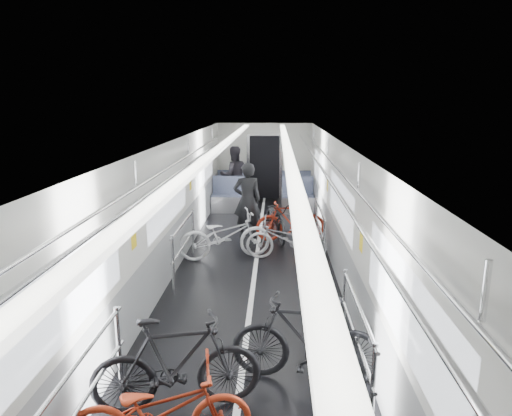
{
  "coord_description": "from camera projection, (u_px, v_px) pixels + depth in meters",
  "views": [
    {
      "loc": [
        0.38,
        -7.61,
        3.1
      ],
      "look_at": [
        0.0,
        0.82,
        1.1
      ],
      "focal_mm": 32.0,
      "sensor_mm": 36.0,
      "label": 1
    }
  ],
  "objects": [
    {
      "name": "bike_right_far",
      "position": [
        291.0,
        221.0,
        10.22
      ],
      "size": [
        1.61,
        0.63,
        0.94
      ],
      "primitive_type": "imported",
      "rotation": [
        0.0,
        0.0,
        -1.45
      ],
      "color": "maroon",
      "rests_on": "floor"
    },
    {
      "name": "bike_right_mid",
      "position": [
        287.0,
        239.0,
        9.04
      ],
      "size": [
        1.63,
        0.59,
        0.85
      ],
      "primitive_type": "imported",
      "rotation": [
        0.0,
        0.0,
        -1.58
      ],
      "color": "#9A999D",
      "rests_on": "floor"
    },
    {
      "name": "bike_left_near",
      "position": [
        160.0,
        411.0,
        4.03
      ],
      "size": [
        1.7,
        0.88,
        0.85
      ],
      "primitive_type": "imported",
      "rotation": [
        0.0,
        0.0,
        1.77
      ],
      "color": "#B53116",
      "rests_on": "floor"
    },
    {
      "name": "bike_left_mid",
      "position": [
        177.0,
        364.0,
        4.59
      ],
      "size": [
        1.79,
        0.86,
        1.04
      ],
      "primitive_type": "imported",
      "rotation": [
        0.0,
        0.0,
        1.79
      ],
      "color": "black",
      "rests_on": "floor"
    },
    {
      "name": "car_shell",
      "position": [
        258.0,
        196.0,
        9.6
      ],
      "size": [
        3.02,
        14.01,
        2.41
      ],
      "color": "black",
      "rests_on": "ground"
    },
    {
      "name": "bike_right_near",
      "position": [
        307.0,
        339.0,
        5.08
      ],
      "size": [
        1.74,
        0.64,
        1.02
      ],
      "primitive_type": "imported",
      "rotation": [
        0.0,
        0.0,
        -1.67
      ],
      "color": "black",
      "rests_on": "floor"
    },
    {
      "name": "person_seated",
      "position": [
        234.0,
        175.0,
        13.81
      ],
      "size": [
        1.02,
        0.9,
        1.76
      ],
      "primitive_type": "imported",
      "rotation": [
        0.0,
        0.0,
        3.45
      ],
      "color": "#28252C",
      "rests_on": "floor"
    },
    {
      "name": "bike_left_far",
      "position": [
        225.0,
        235.0,
        9.07
      ],
      "size": [
        1.95,
        1.16,
        0.97
      ],
      "primitive_type": "imported",
      "rotation": [
        0.0,
        0.0,
        1.87
      ],
      "color": "silver",
      "rests_on": "floor"
    },
    {
      "name": "bike_aisle",
      "position": [
        276.0,
        220.0,
        10.37
      ],
      "size": [
        0.98,
        1.8,
        0.9
      ],
      "primitive_type": "imported",
      "rotation": [
        0.0,
        0.0,
        0.24
      ],
      "color": "black",
      "rests_on": "floor"
    },
    {
      "name": "person_standing",
      "position": [
        247.0,
        200.0,
        10.4
      ],
      "size": [
        0.7,
        0.52,
        1.75
      ],
      "primitive_type": "imported",
      "rotation": [
        0.0,
        0.0,
        3.32
      ],
      "color": "black",
      "rests_on": "floor"
    }
  ]
}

